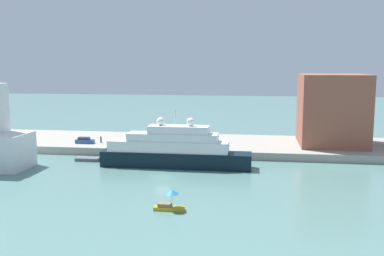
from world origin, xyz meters
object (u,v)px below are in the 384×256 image
(parked_car, at_px, (85,141))
(person_figure, at_px, (101,139))
(work_barge, at_px, (88,159))
(small_motorboat, at_px, (170,201))
(mooring_bollard, at_px, (208,149))
(large_yacht, at_px, (174,150))
(harbor_building, at_px, (332,110))

(parked_car, distance_m, person_figure, 3.67)
(work_barge, relative_size, person_figure, 3.02)
(small_motorboat, distance_m, parked_car, 47.39)
(mooring_bollard, bearing_deg, small_motorboat, -92.16)
(large_yacht, xyz_separation_m, person_figure, (-19.82, 14.45, -0.84))
(small_motorboat, distance_m, person_figure, 46.69)
(small_motorboat, distance_m, work_barge, 36.23)
(large_yacht, xyz_separation_m, work_barge, (-18.48, 2.64, -2.93))
(small_motorboat, relative_size, person_figure, 2.60)
(large_yacht, relative_size, harbor_building, 1.84)
(large_yacht, relative_size, small_motorboat, 6.93)
(parked_car, relative_size, person_figure, 2.57)
(small_motorboat, relative_size, harbor_building, 0.26)
(large_yacht, relative_size, mooring_bollard, 46.58)
(mooring_bollard, bearing_deg, work_barge, -164.63)
(small_motorboat, height_order, harbor_building, harbor_building)
(large_yacht, distance_m, harbor_building, 38.73)
(mooring_bollard, bearing_deg, harbor_building, 22.23)
(harbor_building, relative_size, person_figure, 9.81)
(large_yacht, height_order, person_figure, large_yacht)
(large_yacht, bearing_deg, mooring_bollard, 58.88)
(parked_car, bearing_deg, large_yacht, -29.38)
(work_barge, height_order, parked_car, parked_car)
(mooring_bollard, bearing_deg, parked_car, 172.47)
(large_yacht, bearing_deg, work_barge, 171.87)
(large_yacht, xyz_separation_m, parked_car, (-23.21, 13.07, -0.96))
(harbor_building, height_order, parked_car, harbor_building)
(small_motorboat, xyz_separation_m, work_barge, (-22.76, 28.17, -0.97))
(large_yacht, bearing_deg, person_figure, 143.89)
(work_barge, bearing_deg, harbor_building, 19.06)
(harbor_building, distance_m, parked_car, 56.56)
(small_motorboat, xyz_separation_m, harbor_building, (28.15, 45.76, 8.25))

